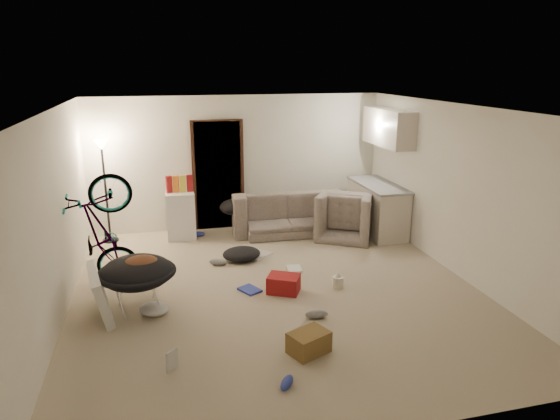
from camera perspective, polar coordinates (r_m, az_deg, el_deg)
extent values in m
cube|color=tan|center=(7.09, -0.46, -9.11)|extent=(5.50, 6.00, 0.02)
cube|color=white|center=(6.43, -0.51, 11.63)|extent=(5.50, 6.00, 0.02)
cube|color=white|center=(9.53, -4.76, 5.46)|extent=(5.50, 0.02, 2.50)
cube|color=white|center=(3.98, 9.94, -10.65)|extent=(5.50, 0.02, 2.50)
cube|color=white|center=(6.60, -24.47, -0.89)|extent=(0.02, 6.00, 2.50)
cube|color=white|center=(7.75, 19.77, 2.03)|extent=(0.02, 6.00, 2.50)
cube|color=black|center=(9.48, -7.08, 3.92)|extent=(0.85, 0.10, 2.04)
cube|color=#361D13|center=(9.45, -7.05, 3.88)|extent=(0.97, 0.04, 2.10)
cylinder|color=black|center=(9.42, -18.78, -3.28)|extent=(0.28, 0.28, 0.03)
cylinder|color=black|center=(9.19, -19.25, 1.63)|extent=(0.04, 0.04, 1.70)
cone|color=#FFE0A5|center=(9.02, -19.77, 6.98)|extent=(0.24, 0.24, 0.18)
cube|color=beige|center=(9.48, 11.04, 0.12)|extent=(0.60, 1.50, 0.88)
cube|color=gray|center=(9.37, 11.19, 2.83)|extent=(0.64, 1.54, 0.04)
cube|color=beige|center=(9.24, 12.29, 9.21)|extent=(0.38, 1.40, 0.65)
imported|color=#353D36|center=(9.38, 0.60, -0.67)|extent=(2.04, 0.86, 0.59)
imported|color=#353D36|center=(9.21, 7.64, -1.02)|extent=(1.26, 1.21, 0.63)
imported|color=black|center=(7.44, -19.36, -5.06)|extent=(1.72, 0.83, 0.97)
imported|color=maroon|center=(5.48, -12.80, -17.71)|extent=(0.28, 0.28, 0.02)
cube|color=white|center=(9.17, -11.28, -0.55)|extent=(0.51, 0.51, 0.85)
cube|color=maroon|center=(9.01, -12.57, 2.87)|extent=(0.11, 0.09, 0.30)
cube|color=orange|center=(9.02, -11.80, 2.92)|extent=(0.12, 0.10, 0.30)
cube|color=yellow|center=(9.02, -11.04, 2.97)|extent=(0.11, 0.08, 0.30)
cube|color=maroon|center=(9.03, -10.28, 3.02)|extent=(0.11, 0.08, 0.30)
cylinder|color=silver|center=(6.72, -15.85, -9.04)|extent=(0.65, 0.65, 0.46)
ellipsoid|color=black|center=(6.61, -16.04, -6.85)|extent=(0.91, 0.91, 0.38)
torus|color=black|center=(6.61, -16.04, -6.85)|extent=(0.98, 0.98, 0.07)
ellipsoid|color=#58321E|center=(6.54, -15.68, -6.04)|extent=(0.58, 0.53, 0.22)
ellipsoid|color=black|center=(9.13, -5.18, 0.38)|extent=(0.66, 0.59, 0.28)
cube|color=silver|center=(6.67, -19.87, -8.98)|extent=(0.39, 0.93, 0.60)
cube|color=brown|center=(5.64, 3.31, -14.86)|extent=(0.51, 0.45, 0.24)
cube|color=maroon|center=(6.96, 0.42, -8.43)|extent=(0.52, 0.47, 0.24)
cylinder|color=beige|center=(7.16, 6.65, -8.18)|extent=(0.16, 0.16, 0.16)
cone|color=beige|center=(7.12, 6.68, -7.36)|extent=(0.09, 0.09, 0.07)
cube|color=#B2ADA4|center=(8.38, -3.18, -4.92)|extent=(0.69, 0.70, 0.01)
cube|color=#2C3AA1|center=(7.05, -3.48, -9.09)|extent=(0.34, 0.37, 0.03)
cube|color=silver|center=(7.73, 1.63, -6.72)|extent=(0.25, 0.30, 0.03)
ellipsoid|color=#2C3AA1|center=(9.26, -9.37, -2.73)|extent=(0.26, 0.13, 0.09)
ellipsoid|color=slate|center=(7.92, -7.07, -5.93)|extent=(0.31, 0.22, 0.11)
ellipsoid|color=#2C3AA1|center=(5.15, 0.78, -19.14)|extent=(0.22, 0.27, 0.09)
ellipsoid|color=slate|center=(6.34, 4.20, -11.80)|extent=(0.30, 0.16, 0.11)
ellipsoid|color=black|center=(8.09, -4.41, -5.02)|extent=(0.67, 0.60, 0.20)
ellipsoid|color=silver|center=(6.63, -14.20, -10.89)|extent=(0.53, 0.53, 0.12)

